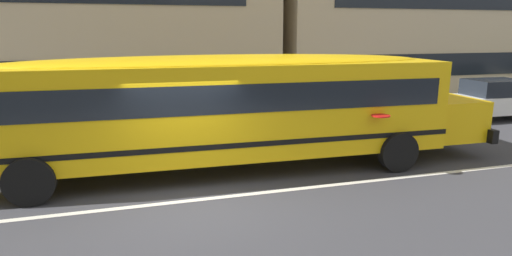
{
  "coord_description": "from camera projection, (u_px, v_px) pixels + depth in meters",
  "views": [
    {
      "loc": [
        -1.07,
        -8.71,
        3.6
      ],
      "look_at": [
        1.77,
        0.95,
        1.29
      ],
      "focal_mm": 30.06,
      "sensor_mm": 36.0,
      "label": 1
    }
  ],
  "objects": [
    {
      "name": "ground_plane",
      "position": [
        190.0,
        201.0,
        9.24
      ],
      "size": [
        400.0,
        400.0,
        0.0
      ],
      "primitive_type": "plane",
      "color": "#38383D"
    },
    {
      "name": "lane_centreline",
      "position": [
        190.0,
        201.0,
        9.24
      ],
      "size": [
        110.0,
        0.16,
        0.01
      ],
      "primitive_type": "cube",
      "color": "silver",
      "rests_on": "ground_plane"
    },
    {
      "name": "parked_car_white_by_lamppost",
      "position": [
        496.0,
        99.0,
        17.56
      ],
      "size": [
        3.96,
        2.0,
        1.64
      ],
      "rotation": [
        0.0,
        0.0,
        -0.04
      ],
      "color": "silver",
      "rests_on": "ground_plane"
    },
    {
      "name": "school_bus",
      "position": [
        233.0,
        103.0,
        11.0
      ],
      "size": [
        13.45,
        3.4,
        2.99
      ],
      "rotation": [
        0.0,
        0.0,
        -0.03
      ],
      "color": "yellow",
      "rests_on": "ground_plane"
    },
    {
      "name": "sidewalk_far",
      "position": [
        162.0,
        126.0,
        16.45
      ],
      "size": [
        120.0,
        3.0,
        0.01
      ],
      "primitive_type": "cube",
      "color": "gray",
      "rests_on": "ground_plane"
    }
  ]
}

